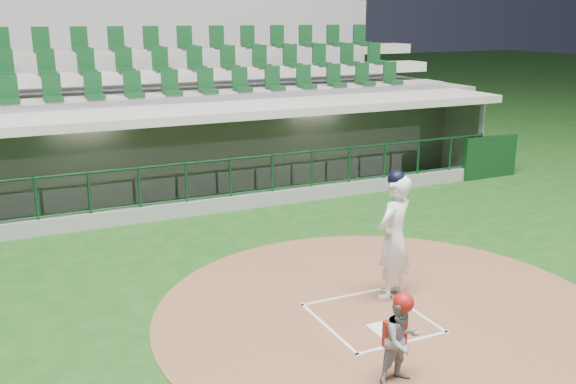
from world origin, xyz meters
name	(u,v)px	position (x,y,z in m)	size (l,w,h in m)	color
ground	(361,311)	(0.00, 0.00, 0.00)	(120.00, 120.00, 0.00)	#163F12
dirt_circle	(384,312)	(0.30, -0.20, 0.01)	(7.20, 7.20, 0.01)	brown
home_plate	(386,329)	(0.00, -0.70, 0.02)	(0.43, 0.43, 0.02)	white
batter_box_chalk	(371,318)	(0.00, -0.30, 0.02)	(1.55, 1.80, 0.01)	white
dugout_structure	(206,156)	(0.01, 7.82, 0.96)	(16.40, 3.70, 3.00)	slate
seating_deck	(174,121)	(0.00, 10.91, 1.42)	(17.00, 6.72, 5.15)	slate
batter	(394,236)	(0.73, 0.24, 1.07)	(0.98, 1.03, 2.14)	white
catcher	(401,338)	(-0.61, -1.94, 0.61)	(0.60, 0.49, 1.21)	gray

